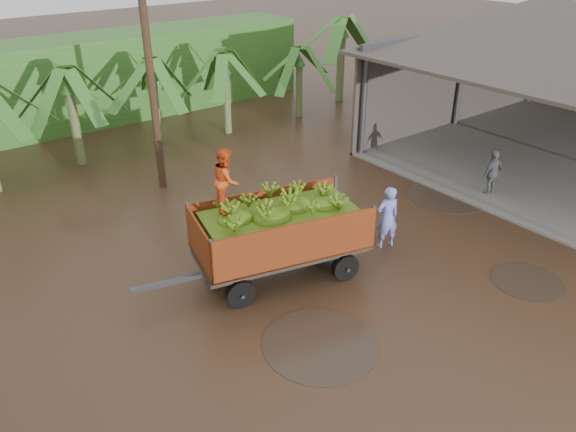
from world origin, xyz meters
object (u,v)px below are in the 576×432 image
object	(u,v)px
man_grey	(492,173)
utility_pole	(151,75)
banana_trailer	(279,230)
man_blue	(387,217)

from	to	relation	value
man_grey	utility_pole	xyz separation A→B (m)	(-8.06, 7.09, 2.95)
banana_trailer	utility_pole	size ratio (longest dim) A/B	0.79
banana_trailer	utility_pole	distance (m)	7.04
banana_trailer	man_grey	bearing A→B (deg)	10.44
man_blue	utility_pole	bearing A→B (deg)	-50.16
utility_pole	man_blue	bearing A→B (deg)	-67.52
man_grey	utility_pole	size ratio (longest dim) A/B	0.21
man_blue	utility_pole	world-z (taller)	utility_pole
man_blue	banana_trailer	bearing A→B (deg)	4.79
banana_trailer	man_grey	xyz separation A→B (m)	(8.14, -0.50, -0.48)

